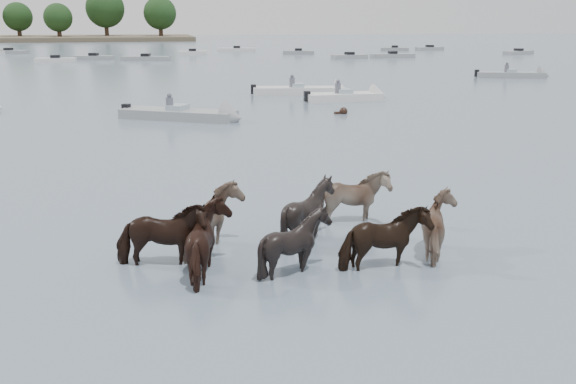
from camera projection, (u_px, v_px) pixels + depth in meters
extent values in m
plane|color=slate|center=(237.00, 255.00, 13.10)|extent=(400.00, 400.00, 0.00)
imported|color=black|center=(162.00, 240.00, 12.39)|extent=(1.96, 1.07, 1.58)
imported|color=#846F5A|center=(215.00, 225.00, 13.24)|extent=(1.56, 1.76, 1.62)
imported|color=black|center=(308.00, 215.00, 13.88)|extent=(1.56, 1.42, 1.62)
imported|color=tan|center=(351.00, 201.00, 15.06)|extent=(1.85, 0.87, 1.55)
imported|color=black|center=(213.00, 246.00, 12.01)|extent=(1.70, 1.87, 1.60)
imported|color=black|center=(295.00, 247.00, 12.09)|extent=(1.71, 1.62, 1.52)
imported|color=black|center=(384.00, 244.00, 12.24)|extent=(1.89, 1.04, 1.52)
imported|color=#886C5C|center=(444.00, 230.00, 13.08)|extent=(1.32, 1.53, 1.50)
sphere|color=black|center=(343.00, 111.00, 32.81)|extent=(0.44, 0.44, 0.44)
cube|color=black|center=(339.00, 113.00, 32.78)|extent=(0.50, 0.22, 0.18)
cube|color=gray|center=(178.00, 115.00, 30.95)|extent=(5.89, 4.33, 0.55)
cone|color=gray|center=(233.00, 118.00, 30.10)|extent=(1.58, 1.84, 1.60)
cube|color=#99ADB7|center=(178.00, 108.00, 30.85)|extent=(1.25, 1.37, 0.35)
cube|color=black|center=(126.00, 110.00, 31.75)|extent=(0.48, 0.48, 0.60)
cylinder|color=#595966|center=(170.00, 104.00, 30.72)|extent=(0.36, 0.36, 0.70)
sphere|color=#595966|center=(169.00, 95.00, 30.59)|extent=(0.24, 0.24, 0.24)
cube|color=silver|center=(298.00, 91.00, 41.41)|extent=(6.12, 2.64, 0.55)
cone|color=silver|center=(342.00, 91.00, 41.53)|extent=(1.17, 1.74, 1.60)
cube|color=#99ADB7|center=(298.00, 86.00, 41.32)|extent=(0.99, 1.25, 0.35)
cube|color=black|center=(253.00, 89.00, 41.25)|extent=(0.41, 0.41, 0.60)
cylinder|color=#595966|center=(292.00, 83.00, 41.18)|extent=(0.36, 0.36, 0.70)
sphere|color=#595966|center=(292.00, 76.00, 41.06)|extent=(0.24, 0.24, 0.24)
cube|color=silver|center=(344.00, 98.00, 37.96)|extent=(4.69, 1.63, 0.55)
cone|color=silver|center=(380.00, 97.00, 38.47)|extent=(0.91, 1.61, 1.60)
cube|color=#99ADB7|center=(344.00, 92.00, 37.86)|extent=(0.81, 1.12, 0.35)
cube|color=black|center=(307.00, 96.00, 37.41)|extent=(0.35, 0.35, 0.60)
cylinder|color=#595966|center=(338.00, 89.00, 37.73)|extent=(0.36, 0.36, 0.70)
sphere|color=#595966|center=(338.00, 81.00, 37.60)|extent=(0.24, 0.24, 0.24)
cube|color=gray|center=(510.00, 75.00, 53.32)|extent=(5.85, 3.35, 0.55)
cone|color=gray|center=(544.00, 76.00, 53.02)|extent=(1.37, 1.81, 1.60)
cube|color=#99ADB7|center=(511.00, 71.00, 53.22)|extent=(1.12, 1.32, 0.35)
cube|color=black|center=(477.00, 73.00, 53.57)|extent=(0.44, 0.44, 0.60)
cylinder|color=#595966|center=(507.00, 69.00, 53.09)|extent=(0.36, 0.36, 0.70)
sphere|color=#595966|center=(507.00, 63.00, 52.97)|extent=(0.24, 0.24, 0.24)
cube|color=gray|center=(9.00, 52.00, 90.81)|extent=(5.88, 3.57, 0.60)
cube|color=black|center=(8.00, 50.00, 90.71)|extent=(1.30, 1.30, 0.50)
cube|color=silver|center=(56.00, 60.00, 72.28)|extent=(4.59, 1.66, 0.60)
cube|color=black|center=(55.00, 57.00, 72.18)|extent=(1.04, 1.04, 0.50)
cube|color=gray|center=(94.00, 58.00, 76.87)|extent=(4.88, 2.69, 0.60)
cube|color=black|center=(94.00, 55.00, 76.77)|extent=(1.23, 1.23, 0.50)
cube|color=gray|center=(146.00, 59.00, 75.43)|extent=(6.08, 2.98, 0.60)
cube|color=black|center=(146.00, 56.00, 75.33)|extent=(1.22, 1.22, 0.50)
cube|color=silver|center=(192.00, 53.00, 88.08)|extent=(4.04, 1.61, 0.60)
cube|color=black|center=(192.00, 50.00, 87.98)|extent=(1.03, 1.03, 0.50)
cube|color=silver|center=(237.00, 50.00, 97.55)|extent=(6.06, 2.71, 0.60)
cube|color=black|center=(237.00, 47.00, 97.44)|extent=(1.19, 1.19, 0.50)
cube|color=gray|center=(298.00, 53.00, 89.30)|extent=(4.70, 2.47, 0.60)
cube|color=black|center=(298.00, 50.00, 89.20)|extent=(1.20, 1.20, 0.50)
cube|color=gray|center=(349.00, 57.00, 79.10)|extent=(4.80, 2.20, 0.60)
cube|color=black|center=(350.00, 54.00, 79.00)|extent=(1.14, 1.14, 0.50)
cube|color=gray|center=(393.00, 56.00, 81.12)|extent=(5.84, 1.75, 0.60)
cube|color=black|center=(393.00, 53.00, 81.02)|extent=(1.04, 1.04, 0.50)
cube|color=gray|center=(395.00, 49.00, 99.32)|extent=(4.69, 2.96, 0.60)
cube|color=black|center=(395.00, 47.00, 99.22)|extent=(1.29, 1.29, 0.50)
cube|color=gray|center=(430.00, 49.00, 101.18)|extent=(5.16, 2.80, 0.60)
cube|color=black|center=(430.00, 46.00, 101.08)|extent=(1.24, 1.24, 0.50)
cube|color=gray|center=(518.00, 53.00, 88.88)|extent=(5.65, 3.66, 0.60)
cube|color=black|center=(519.00, 50.00, 88.78)|extent=(1.33, 1.33, 0.50)
cylinder|color=#382619|center=(20.00, 34.00, 150.50)|extent=(1.00, 1.00, 3.06)
sphere|color=black|center=(18.00, 17.00, 149.43)|extent=(6.81, 6.81, 6.81)
cylinder|color=#382619|center=(60.00, 34.00, 145.79)|extent=(1.00, 1.00, 2.95)
sphere|color=black|center=(58.00, 17.00, 144.76)|extent=(6.55, 6.55, 6.55)
cylinder|color=#382619|center=(107.00, 31.00, 152.76)|extent=(1.00, 1.00, 4.16)
sphere|color=black|center=(105.00, 8.00, 151.30)|extent=(9.23, 9.23, 9.23)
cylinder|color=#382619|center=(161.00, 33.00, 152.11)|extent=(1.00, 1.00, 3.53)
sphere|color=black|center=(160.00, 13.00, 150.88)|extent=(7.85, 7.85, 7.85)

